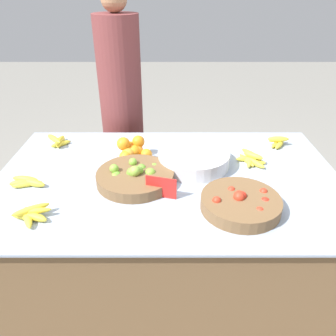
% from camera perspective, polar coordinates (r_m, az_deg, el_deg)
% --- Properties ---
extents(ground_plane, '(12.00, 12.00, 0.00)m').
position_cam_1_polar(ground_plane, '(2.14, 0.00, -17.46)').
color(ground_plane, gray).
extents(market_table, '(1.79, 1.12, 0.69)m').
position_cam_1_polar(market_table, '(1.90, 0.00, -10.38)').
color(market_table, brown).
rests_on(market_table, ground_plane).
extents(lime_bowl, '(0.39, 0.39, 0.10)m').
position_cam_1_polar(lime_bowl, '(1.65, -5.78, -1.46)').
color(lime_bowl, brown).
rests_on(lime_bowl, market_table).
extents(tomato_basket, '(0.35, 0.35, 0.09)m').
position_cam_1_polar(tomato_basket, '(1.49, 12.55, -5.97)').
color(tomato_basket, brown).
rests_on(tomato_basket, market_table).
extents(orange_pile, '(0.20, 0.17, 0.13)m').
position_cam_1_polar(orange_pile, '(1.87, -6.19, 3.15)').
color(orange_pile, orange).
rests_on(orange_pile, market_table).
extents(metal_bowl, '(0.39, 0.39, 0.08)m').
position_cam_1_polar(metal_bowl, '(1.79, 4.47, 1.64)').
color(metal_bowl, silver).
rests_on(metal_bowl, market_table).
extents(price_sign, '(0.14, 0.05, 0.11)m').
position_cam_1_polar(price_sign, '(1.52, -1.23, -3.39)').
color(price_sign, red).
rests_on(price_sign, market_table).
extents(banana_bunch_front_left, '(0.16, 0.20, 0.06)m').
position_cam_1_polar(banana_bunch_front_left, '(1.88, 14.27, 1.54)').
color(banana_bunch_front_left, yellow).
rests_on(banana_bunch_front_left, market_table).
extents(banana_bunch_back_center, '(0.13, 0.16, 0.06)m').
position_cam_1_polar(banana_bunch_back_center, '(2.12, 18.61, 4.39)').
color(banana_bunch_back_center, yellow).
rests_on(banana_bunch_back_center, market_table).
extents(banana_bunch_middle_right, '(0.19, 0.11, 0.04)m').
position_cam_1_polar(banana_bunch_middle_right, '(1.77, -23.33, -2.24)').
color(banana_bunch_middle_right, yellow).
rests_on(banana_bunch_middle_right, market_table).
extents(banana_bunch_front_right, '(0.16, 0.16, 0.06)m').
position_cam_1_polar(banana_bunch_front_right, '(2.12, -18.55, 4.49)').
color(banana_bunch_front_right, yellow).
rests_on(banana_bunch_front_right, market_table).
extents(banana_bunch_front_center, '(0.17, 0.16, 0.05)m').
position_cam_1_polar(banana_bunch_front_center, '(1.52, -22.87, -7.45)').
color(banana_bunch_front_center, yellow).
rests_on(banana_bunch_front_center, market_table).
extents(vendor_person, '(0.30, 0.30, 1.56)m').
position_cam_1_polar(vendor_person, '(2.45, -7.95, 9.26)').
color(vendor_person, brown).
rests_on(vendor_person, ground_plane).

